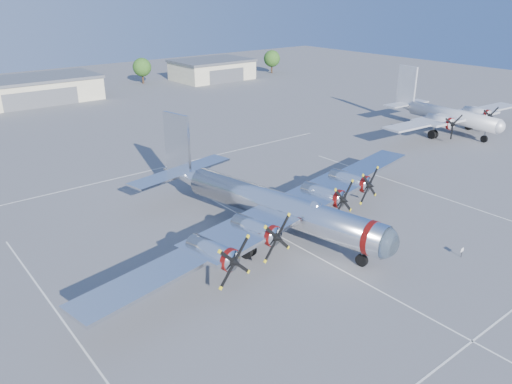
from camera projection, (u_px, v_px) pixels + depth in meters
ground at (272, 232)px, 51.47m from camera, size 260.00×260.00×0.00m
parking_lines at (284, 239)px, 50.20m from camera, size 60.00×50.08×0.01m
hangar_center at (31, 90)px, 109.64m from camera, size 28.60×14.60×5.40m
hangar_east at (212, 69)px, 137.44m from camera, size 20.60×14.60×5.40m
tree_east at (142, 67)px, 130.80m from camera, size 4.80×4.80×6.64m
tree_far_east at (272, 59)px, 147.04m from camera, size 4.80×4.80×6.64m
main_bomber_b29 at (268, 231)px, 51.85m from camera, size 51.74×40.03×10.31m
twin_engine_east at (445, 132)px, 87.36m from camera, size 34.30×25.89×10.33m
info_placard at (462, 251)px, 46.48m from camera, size 0.50×0.07×0.95m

